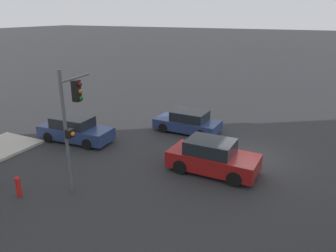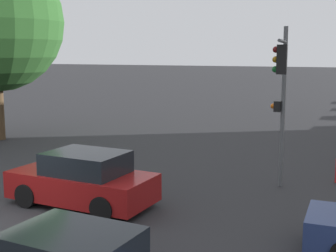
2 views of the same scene
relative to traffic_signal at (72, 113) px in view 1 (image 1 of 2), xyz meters
name	(u,v)px [view 1 (image 1 of 2)]	position (x,y,z in m)	size (l,w,h in m)	color
ground_plane	(245,156)	(-5.92, -6.50, -3.46)	(300.00, 300.00, 0.00)	#28282B
traffic_signal	(72,113)	(0.00, 0.00, 0.00)	(0.67, 2.09, 5.31)	#515456
crossing_car_0	(75,130)	(3.89, -4.29, -2.77)	(4.60, 2.00, 1.49)	navy
crossing_car_1	(188,122)	(-1.60, -8.77, -2.81)	(4.26, 2.10, 1.40)	navy
crossing_car_2	(213,157)	(-4.86, -4.02, -2.70)	(4.33, 2.12, 1.61)	maroon
fire_hydrant	(18,186)	(1.72, 1.74, -2.97)	(0.22, 0.22, 0.92)	red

